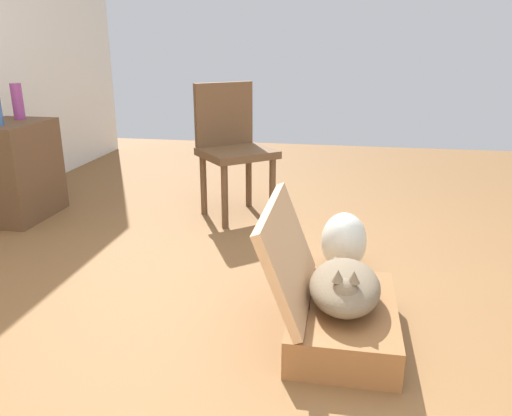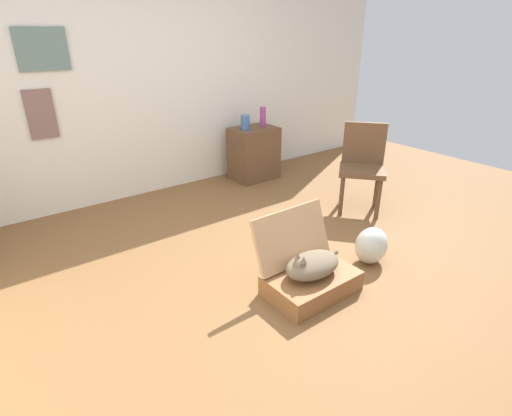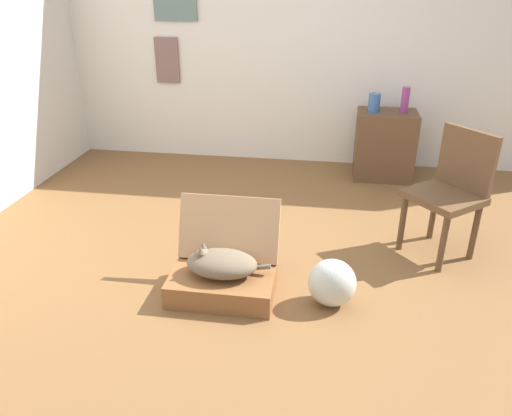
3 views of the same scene
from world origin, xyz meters
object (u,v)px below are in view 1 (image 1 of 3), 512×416
object	(u,v)px
cat	(345,286)
chair	(232,144)
suitcase_base	(343,320)
plastic_bag_white	(344,241)
side_table	(14,171)
vase_short	(18,101)

from	to	relation	value
cat	chair	world-z (taller)	chair
suitcase_base	plastic_bag_white	world-z (taller)	plastic_bag_white
plastic_bag_white	chair	xyz separation A→B (m)	(0.78, 0.78, 0.34)
side_table	chair	xyz separation A→B (m)	(0.32, -1.44, 0.17)
chair	plastic_bag_white	bearing A→B (deg)	-85.37
cat	side_table	xyz separation A→B (m)	(1.14, 2.23, 0.10)
cat	suitcase_base	bearing A→B (deg)	-3.95
plastic_bag_white	side_table	world-z (taller)	side_table
side_table	chair	distance (m)	1.49
cat	side_table	distance (m)	2.50
vase_short	chair	world-z (taller)	chair
cat	chair	size ratio (longest dim) A/B	0.58
suitcase_base	vase_short	world-z (taller)	vase_short
chair	suitcase_base	bearing A→B (deg)	-101.92
suitcase_base	cat	size ratio (longest dim) A/B	1.25
suitcase_base	plastic_bag_white	size ratio (longest dim) A/B	2.12
suitcase_base	plastic_bag_white	xyz separation A→B (m)	(0.68, 0.01, 0.08)
chair	vase_short	bearing A→B (deg)	147.00
plastic_bag_white	vase_short	xyz separation A→B (m)	(0.60, 2.22, 0.62)
side_table	chair	world-z (taller)	chair
cat	vase_short	world-z (taller)	vase_short
cat	chair	bearing A→B (deg)	28.17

